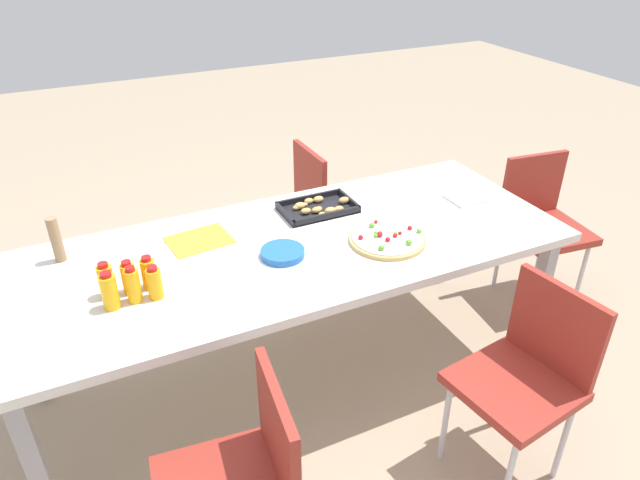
% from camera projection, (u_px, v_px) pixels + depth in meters
% --- Properties ---
extents(ground_plane, '(12.00, 12.00, 0.00)m').
position_uv_depth(ground_plane, '(296.00, 376.00, 2.83)').
color(ground_plane, tan).
extents(party_table, '(2.38, 0.93, 0.76)m').
position_uv_depth(party_table, '(293.00, 256.00, 2.48)').
color(party_table, silver).
rests_on(party_table, ground_plane).
extents(chair_near_right, '(0.45, 0.45, 0.83)m').
position_uv_depth(chair_near_right, '(528.00, 369.00, 2.16)').
color(chair_near_right, maroon).
rests_on(chair_near_right, ground_plane).
extents(chair_end, '(0.44, 0.44, 0.83)m').
position_uv_depth(chair_end, '(541.00, 217.00, 3.20)').
color(chair_end, maroon).
rests_on(chair_end, ground_plane).
extents(chair_near_left, '(0.44, 0.44, 0.83)m').
position_uv_depth(chair_near_left, '(243.00, 477.00, 1.75)').
color(chair_near_left, maroon).
rests_on(chair_near_left, ground_plane).
extents(chair_far_right, '(0.41, 0.41, 0.83)m').
position_uv_depth(chair_far_right, '(328.00, 199.00, 3.40)').
color(chair_far_right, maroon).
rests_on(chair_far_right, ground_plane).
extents(juice_bottle_0, '(0.06, 0.06, 0.15)m').
position_uv_depth(juice_bottle_0, '(109.00, 291.00, 2.03)').
color(juice_bottle_0, '#F9AD14').
rests_on(juice_bottle_0, party_table).
extents(juice_bottle_1, '(0.05, 0.05, 0.15)m').
position_uv_depth(juice_bottle_1, '(133.00, 285.00, 2.07)').
color(juice_bottle_1, '#F9AC14').
rests_on(juice_bottle_1, party_table).
extents(juice_bottle_2, '(0.05, 0.05, 0.13)m').
position_uv_depth(juice_bottle_2, '(155.00, 283.00, 2.09)').
color(juice_bottle_2, '#F9AC14').
rests_on(juice_bottle_2, party_table).
extents(juice_bottle_3, '(0.06, 0.06, 0.14)m').
position_uv_depth(juice_bottle_3, '(106.00, 281.00, 2.10)').
color(juice_bottle_3, '#F9AC14').
rests_on(juice_bottle_3, party_table).
extents(juice_bottle_4, '(0.05, 0.05, 0.13)m').
position_uv_depth(juice_bottle_4, '(129.00, 278.00, 2.12)').
color(juice_bottle_4, '#FAAD14').
rests_on(juice_bottle_4, party_table).
extents(juice_bottle_5, '(0.05, 0.05, 0.13)m').
position_uv_depth(juice_bottle_5, '(149.00, 273.00, 2.15)').
color(juice_bottle_5, '#FAAE14').
rests_on(juice_bottle_5, party_table).
extents(fruit_pizza, '(0.33, 0.33, 0.05)m').
position_uv_depth(fruit_pizza, '(387.00, 239.00, 2.46)').
color(fruit_pizza, tan).
rests_on(fruit_pizza, party_table).
extents(snack_tray, '(0.35, 0.22, 0.04)m').
position_uv_depth(snack_tray, '(318.00, 208.00, 2.71)').
color(snack_tray, black).
rests_on(snack_tray, party_table).
extents(plate_stack, '(0.18, 0.18, 0.03)m').
position_uv_depth(plate_stack, '(283.00, 253.00, 2.36)').
color(plate_stack, blue).
rests_on(plate_stack, party_table).
extents(napkin_stack, '(0.15, 0.15, 0.01)m').
position_uv_depth(napkin_stack, '(464.00, 198.00, 2.81)').
color(napkin_stack, white).
rests_on(napkin_stack, party_table).
extents(cardboard_tube, '(0.04, 0.04, 0.19)m').
position_uv_depth(cardboard_tube, '(56.00, 240.00, 2.29)').
color(cardboard_tube, '#9E7A56').
rests_on(cardboard_tube, party_table).
extents(paper_folder, '(0.28, 0.23, 0.01)m').
position_uv_depth(paper_folder, '(199.00, 240.00, 2.48)').
color(paper_folder, yellow).
rests_on(paper_folder, party_table).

